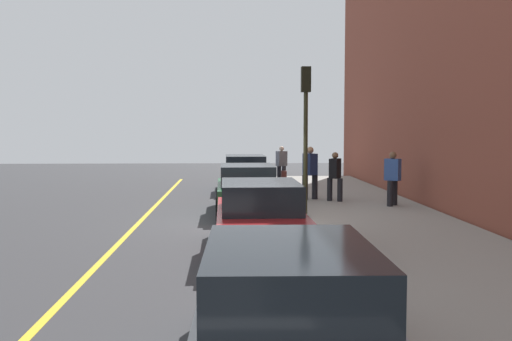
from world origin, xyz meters
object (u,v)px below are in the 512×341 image
at_px(traffic_light_pole, 306,115).
at_px(pedestrian_navy_coat, 310,171).
at_px(parked_car_green, 247,189).
at_px(pedestrian_black_coat, 335,175).
at_px(parked_car_navy, 245,173).
at_px(pedestrian_grey_coat, 282,164).
at_px(pedestrian_blue_coat, 393,177).
at_px(parked_car_silver, 288,317).
at_px(parked_car_red, 260,217).
at_px(rolling_suitcase, 284,177).

bearing_deg(traffic_light_pole, pedestrian_navy_coat, -9.61).
height_order(parked_car_green, pedestrian_black_coat, pedestrian_black_coat).
bearing_deg(parked_car_navy, pedestrian_navy_coat, -152.90).
distance_m(pedestrian_grey_coat, pedestrian_blue_coat, 8.41).
distance_m(parked_car_green, pedestrian_blue_coat, 4.72).
xyz_separation_m(pedestrian_black_coat, traffic_light_pole, (-3.39, 1.45, 1.95)).
distance_m(parked_car_silver, traffic_light_pole, 11.04).
bearing_deg(pedestrian_black_coat, parked_car_navy, 31.77).
bearing_deg(pedestrian_grey_coat, pedestrian_blue_coat, -159.88).
xyz_separation_m(parked_car_red, traffic_light_pole, (4.05, -1.48, 2.24)).
bearing_deg(pedestrian_grey_coat, parked_car_silver, 175.25).
height_order(parked_car_navy, traffic_light_pole, traffic_light_pole).
height_order(parked_car_navy, pedestrian_navy_coat, pedestrian_navy_coat).
relative_size(pedestrian_navy_coat, rolling_suitcase, 1.95).
distance_m(parked_car_silver, parked_car_red, 6.66).
distance_m(traffic_light_pole, rolling_suitcase, 10.00).
xyz_separation_m(pedestrian_grey_coat, traffic_light_pole, (-10.03, 0.19, 1.95)).
relative_size(parked_car_green, traffic_light_pole, 1.06).
bearing_deg(traffic_light_pole, parked_car_green, 43.67).
bearing_deg(pedestrian_black_coat, parked_car_green, 119.25).
bearing_deg(pedestrian_navy_coat, pedestrian_black_coat, -124.01).
xyz_separation_m(parked_car_red, parked_car_navy, (12.21, 0.02, 0.00)).
xyz_separation_m(parked_car_green, pedestrian_blue_coat, (0.46, -4.69, 0.32)).
distance_m(parked_car_navy, pedestrian_black_coat, 5.62).
xyz_separation_m(pedestrian_grey_coat, pedestrian_black_coat, (-6.64, -1.25, -0.00)).
relative_size(parked_car_green, pedestrian_navy_coat, 2.41).
bearing_deg(rolling_suitcase, pedestrian_navy_coat, -176.08).
bearing_deg(parked_car_silver, traffic_light_pole, -8.13).
xyz_separation_m(parked_car_red, pedestrian_blue_coat, (6.19, -4.57, 0.32)).
bearing_deg(rolling_suitcase, parked_car_silver, 174.95).
bearing_deg(traffic_light_pole, parked_car_navy, 10.45).
xyz_separation_m(parked_car_navy, pedestrian_grey_coat, (1.87, -1.70, 0.29)).
bearing_deg(pedestrian_navy_coat, parked_car_silver, 171.47).
xyz_separation_m(pedestrian_navy_coat, pedestrian_black_coat, (-0.53, -0.78, -0.09)).
relative_size(parked_car_navy, pedestrian_grey_coat, 2.72).
relative_size(parked_car_red, traffic_light_pole, 1.07).
bearing_deg(pedestrian_navy_coat, rolling_suitcase, 3.92).
relative_size(parked_car_red, pedestrian_blue_coat, 2.57).
height_order(parked_car_red, pedestrian_blue_coat, pedestrian_blue_coat).
xyz_separation_m(pedestrian_grey_coat, pedestrian_navy_coat, (-6.11, -0.47, 0.09)).
bearing_deg(pedestrian_navy_coat, pedestrian_grey_coat, 4.40).
height_order(pedestrian_grey_coat, rolling_suitcase, pedestrian_grey_coat).
distance_m(parked_car_green, pedestrian_grey_coat, 8.55).
relative_size(pedestrian_navy_coat, pedestrian_blue_coat, 1.06).
bearing_deg(traffic_light_pole, pedestrian_blue_coat, -55.24).
relative_size(parked_car_green, parked_car_navy, 0.98).
xyz_separation_m(parked_car_navy, traffic_light_pole, (-8.16, -1.51, 2.24)).
relative_size(pedestrian_grey_coat, pedestrian_navy_coat, 0.91).
height_order(parked_car_navy, pedestrian_blue_coat, pedestrian_blue_coat).
xyz_separation_m(parked_car_green, pedestrian_black_coat, (1.71, -3.05, 0.28)).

